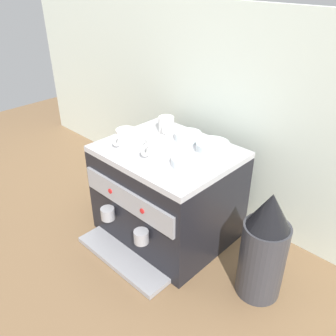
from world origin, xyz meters
TOP-DOWN VIEW (x-y plane):
  - ground_plane at (0.00, 0.00)m, footprint 4.00×4.00m
  - tiled_backsplash_wall at (0.00, 0.32)m, footprint 2.80×0.03m
  - espresso_machine at (0.00, -0.01)m, footprint 0.53×0.54m
  - ceramic_cup_0 at (-0.16, -0.08)m, footprint 0.08×0.11m
  - ceramic_cup_1 at (-0.01, -0.06)m, footprint 0.08×0.12m
  - ceramic_cup_2 at (-0.12, 0.11)m, footprint 0.08×0.09m
  - ceramic_bowl_0 at (-0.00, 0.12)m, footprint 0.11×0.11m
  - ceramic_bowl_1 at (0.14, -0.04)m, footprint 0.11×0.11m
  - ceramic_bowl_2 at (0.14, 0.10)m, footprint 0.13×0.13m
  - coffee_grinder at (0.47, -0.02)m, footprint 0.16×0.16m
  - milk_pitcher at (-0.38, -0.01)m, footprint 0.08×0.08m

SIDE VIEW (x-z plane):
  - ground_plane at x=0.00m, z-range 0.00..0.00m
  - milk_pitcher at x=-0.38m, z-range 0.00..0.11m
  - espresso_machine at x=0.00m, z-range 0.00..0.41m
  - coffee_grinder at x=0.47m, z-range -0.01..0.42m
  - ceramic_bowl_1 at x=0.14m, z-range 0.41..0.44m
  - ceramic_bowl_0 at x=0.00m, z-range 0.41..0.44m
  - ceramic_bowl_2 at x=0.14m, z-range 0.41..0.45m
  - ceramic_cup_0 at x=-0.16m, z-range 0.41..0.47m
  - ceramic_cup_1 at x=-0.01m, z-range 0.41..0.48m
  - ceramic_cup_2 at x=-0.12m, z-range 0.41..0.48m
  - tiled_backsplash_wall at x=0.00m, z-range 0.00..0.93m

